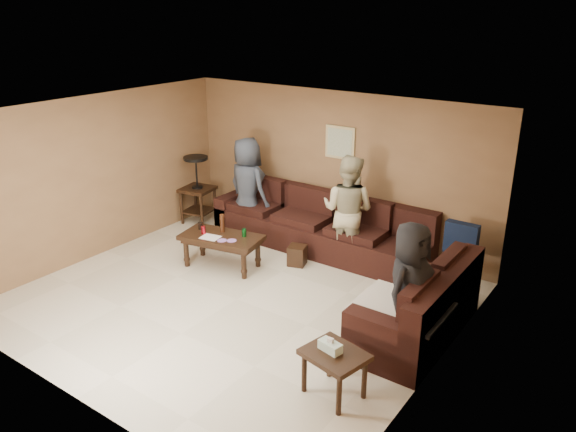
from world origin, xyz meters
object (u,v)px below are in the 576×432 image
(waste_bin, at_px, (297,255))
(person_right, at_px, (409,288))
(side_table_right, at_px, (334,358))
(end_table_left, at_px, (197,188))
(person_middle, at_px, (348,210))
(coffee_table, at_px, (221,240))
(sectional_sofa, at_px, (346,254))
(person_left, at_px, (248,187))

(waste_bin, height_order, person_right, person_right)
(side_table_right, bearing_deg, waste_bin, 131.40)
(side_table_right, bearing_deg, person_right, 78.08)
(end_table_left, height_order, person_middle, person_middle)
(end_table_left, relative_size, person_right, 0.79)
(person_middle, bearing_deg, coffee_table, 34.79)
(sectional_sofa, height_order, coffee_table, sectional_sofa)
(waste_bin, height_order, person_middle, person_middle)
(sectional_sofa, distance_m, side_table_right, 2.75)
(coffee_table, distance_m, side_table_right, 3.33)
(coffee_table, distance_m, end_table_left, 1.98)
(end_table_left, relative_size, person_middle, 0.72)
(waste_bin, bearing_deg, coffee_table, -141.98)
(side_table_right, bearing_deg, end_table_left, 148.66)
(coffee_table, distance_m, person_right, 3.22)
(sectional_sofa, relative_size, person_middle, 2.72)
(side_table_right, height_order, person_middle, person_middle)
(waste_bin, bearing_deg, person_left, 159.00)
(person_middle, relative_size, person_right, 1.09)
(person_left, distance_m, person_middle, 1.95)
(side_table_right, relative_size, person_middle, 0.41)
(person_right, bearing_deg, person_middle, 50.08)
(sectional_sofa, height_order, person_right, person_right)
(sectional_sofa, bearing_deg, person_right, -39.95)
(coffee_table, relative_size, person_middle, 0.76)
(waste_bin, xyz_separation_m, person_middle, (0.57, 0.50, 0.70))
(end_table_left, height_order, waste_bin, end_table_left)
(end_table_left, relative_size, waste_bin, 4.02)
(coffee_table, relative_size, end_table_left, 1.06)
(side_table_right, height_order, person_right, person_right)
(end_table_left, distance_m, person_middle, 3.07)
(waste_bin, bearing_deg, person_right, -26.21)
(sectional_sofa, height_order, end_table_left, end_table_left)
(coffee_table, xyz_separation_m, side_table_right, (2.92, -1.60, 0.00))
(person_left, height_order, person_middle, person_middle)
(coffee_table, relative_size, side_table_right, 1.87)
(side_table_right, distance_m, waste_bin, 3.08)
(end_table_left, xyz_separation_m, side_table_right, (4.52, -2.75, -0.21))
(side_table_right, relative_size, person_left, 0.41)
(person_middle, xyz_separation_m, person_right, (1.71, -1.62, -0.07))
(sectional_sofa, bearing_deg, end_table_left, 174.64)
(sectional_sofa, bearing_deg, coffee_table, -152.88)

